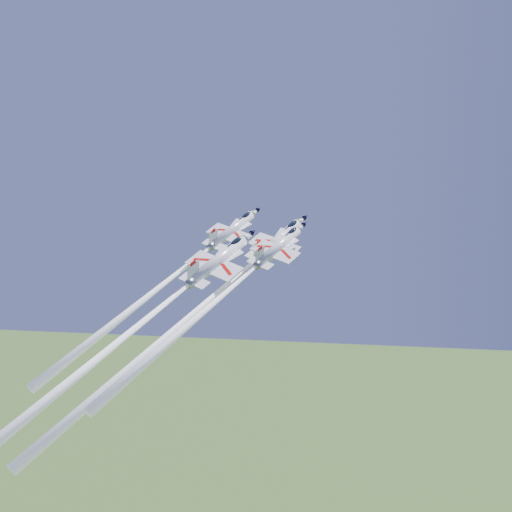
# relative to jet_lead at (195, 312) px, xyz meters

# --- Properties ---
(jet_lead) EXTENTS (26.77, 44.76, 45.81)m
(jet_lead) POSITION_rel_jet_lead_xyz_m (0.00, 0.00, 0.00)
(jet_lead) COLOR white
(jet_left) EXTENTS (22.47, 36.94, 36.25)m
(jet_left) POSITION_rel_jet_lead_xyz_m (-6.60, 6.27, 4.25)
(jet_left) COLOR white
(jet_right) EXTENTS (20.98, 34.24, 33.42)m
(jet_right) POSITION_rel_jet_lead_xyz_m (4.66, -1.97, 2.92)
(jet_right) COLOR white
(jet_slot) EXTENTS (26.79, 44.12, 43.37)m
(jet_slot) POSITION_rel_jet_lead_xyz_m (-9.06, -6.92, -2.14)
(jet_slot) COLOR white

